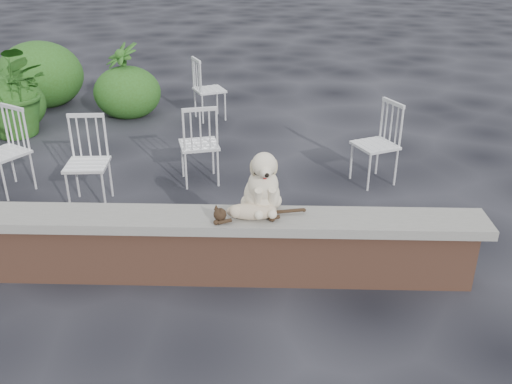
{
  "coord_description": "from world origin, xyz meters",
  "views": [
    {
      "loc": [
        1.37,
        -3.88,
        2.64
      ],
      "look_at": [
        1.25,
        0.2,
        0.7
      ],
      "focal_mm": 38.68,
      "sensor_mm": 36.0,
      "label": 1
    }
  ],
  "objects_px": {
    "cat": "(251,210)",
    "chair_e": "(209,89)",
    "potted_plant_a": "(14,89)",
    "chair_b": "(4,152)",
    "chair_d": "(375,144)",
    "chair_c": "(199,143)",
    "dog": "(262,179)",
    "chair_a": "(87,163)",
    "potted_plant_b": "(124,79)"
  },
  "relations": [
    {
      "from": "chair_e",
      "to": "potted_plant_a",
      "type": "bearing_deg",
      "value": 82.44
    },
    {
      "from": "chair_b",
      "to": "potted_plant_b",
      "type": "height_order",
      "value": "potted_plant_b"
    },
    {
      "from": "dog",
      "to": "chair_b",
      "type": "relative_size",
      "value": 0.59
    },
    {
      "from": "chair_e",
      "to": "potted_plant_a",
      "type": "relative_size",
      "value": 0.71
    },
    {
      "from": "chair_a",
      "to": "chair_d",
      "type": "height_order",
      "value": "same"
    },
    {
      "from": "cat",
      "to": "chair_b",
      "type": "distance_m",
      "value": 3.21
    },
    {
      "from": "chair_b",
      "to": "potted_plant_a",
      "type": "relative_size",
      "value": 0.71
    },
    {
      "from": "chair_c",
      "to": "chair_d",
      "type": "xyz_separation_m",
      "value": [
        1.99,
        0.04,
        0.0
      ]
    },
    {
      "from": "chair_b",
      "to": "potted_plant_b",
      "type": "relative_size",
      "value": 0.85
    },
    {
      "from": "chair_d",
      "to": "chair_b",
      "type": "bearing_deg",
      "value": -110.16
    },
    {
      "from": "chair_e",
      "to": "chair_a",
      "type": "bearing_deg",
      "value": 137.02
    },
    {
      "from": "chair_d",
      "to": "potted_plant_b",
      "type": "relative_size",
      "value": 0.85
    },
    {
      "from": "dog",
      "to": "potted_plant_a",
      "type": "relative_size",
      "value": 0.42
    },
    {
      "from": "potted_plant_a",
      "to": "potted_plant_b",
      "type": "relative_size",
      "value": 1.21
    },
    {
      "from": "chair_a",
      "to": "chair_e",
      "type": "relative_size",
      "value": 1.0
    },
    {
      "from": "cat",
      "to": "potted_plant_b",
      "type": "bearing_deg",
      "value": 106.03
    },
    {
      "from": "cat",
      "to": "potted_plant_a",
      "type": "xyz_separation_m",
      "value": [
        -3.4,
        3.51,
        0.01
      ]
    },
    {
      "from": "dog",
      "to": "chair_b",
      "type": "xyz_separation_m",
      "value": [
        -2.83,
        1.51,
        -0.39
      ]
    },
    {
      "from": "chair_c",
      "to": "chair_a",
      "type": "distance_m",
      "value": 1.25
    },
    {
      "from": "chair_a",
      "to": "chair_b",
      "type": "bearing_deg",
      "value": 159.48
    },
    {
      "from": "chair_b",
      "to": "chair_d",
      "type": "xyz_separation_m",
      "value": [
        4.07,
        0.37,
        0.0
      ]
    },
    {
      "from": "chair_b",
      "to": "chair_c",
      "type": "bearing_deg",
      "value": 39.69
    },
    {
      "from": "chair_d",
      "to": "dog",
      "type": "bearing_deg",
      "value": -58.78
    },
    {
      "from": "potted_plant_a",
      "to": "chair_e",
      "type": "bearing_deg",
      "value": 17.7
    },
    {
      "from": "chair_b",
      "to": "dog",
      "type": "bearing_deg",
      "value": 2.62
    },
    {
      "from": "chair_a",
      "to": "chair_d",
      "type": "relative_size",
      "value": 1.0
    },
    {
      "from": "dog",
      "to": "chair_e",
      "type": "xyz_separation_m",
      "value": [
        -0.88,
        4.19,
        -0.39
      ]
    },
    {
      "from": "cat",
      "to": "chair_c",
      "type": "relative_size",
      "value": 0.94
    },
    {
      "from": "chair_e",
      "to": "chair_d",
      "type": "distance_m",
      "value": 3.14
    },
    {
      "from": "chair_a",
      "to": "chair_e",
      "type": "xyz_separation_m",
      "value": [
        0.95,
        2.97,
        0.0
      ]
    },
    {
      "from": "chair_e",
      "to": "potted_plant_b",
      "type": "relative_size",
      "value": 0.85
    },
    {
      "from": "potted_plant_b",
      "to": "chair_d",
      "type": "bearing_deg",
      "value": -36.11
    },
    {
      "from": "chair_e",
      "to": "dog",
      "type": "bearing_deg",
      "value": 166.62
    },
    {
      "from": "chair_c",
      "to": "potted_plant_b",
      "type": "distance_m",
      "value": 2.98
    },
    {
      "from": "cat",
      "to": "chair_a",
      "type": "relative_size",
      "value": 0.94
    },
    {
      "from": "dog",
      "to": "cat",
      "type": "relative_size",
      "value": 0.63
    },
    {
      "from": "dog",
      "to": "potted_plant_b",
      "type": "xyz_separation_m",
      "value": [
        -2.23,
        4.41,
        -0.31
      ]
    },
    {
      "from": "potted_plant_b",
      "to": "dog",
      "type": "bearing_deg",
      "value": -63.18
    },
    {
      "from": "dog",
      "to": "cat",
      "type": "bearing_deg",
      "value": -127.29
    },
    {
      "from": "chair_b",
      "to": "chair_e",
      "type": "relative_size",
      "value": 1.0
    },
    {
      "from": "potted_plant_a",
      "to": "potted_plant_b",
      "type": "height_order",
      "value": "potted_plant_a"
    },
    {
      "from": "potted_plant_a",
      "to": "chair_a",
      "type": "bearing_deg",
      "value": -52.46
    },
    {
      "from": "chair_d",
      "to": "potted_plant_b",
      "type": "xyz_separation_m",
      "value": [
        -3.47,
        2.53,
        0.08
      ]
    },
    {
      "from": "chair_c",
      "to": "chair_a",
      "type": "xyz_separation_m",
      "value": [
        -1.08,
        -0.62,
        0.0
      ]
    },
    {
      "from": "cat",
      "to": "chair_e",
      "type": "distance_m",
      "value": 4.42
    },
    {
      "from": "chair_a",
      "to": "potted_plant_b",
      "type": "distance_m",
      "value": 3.22
    },
    {
      "from": "cat",
      "to": "chair_e",
      "type": "height_order",
      "value": "chair_e"
    },
    {
      "from": "dog",
      "to": "chair_d",
      "type": "relative_size",
      "value": 0.59
    },
    {
      "from": "potted_plant_a",
      "to": "cat",
      "type": "bearing_deg",
      "value": -45.94
    },
    {
      "from": "dog",
      "to": "chair_e",
      "type": "bearing_deg",
      "value": 92.66
    }
  ]
}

